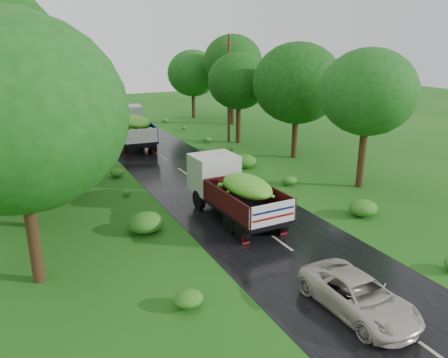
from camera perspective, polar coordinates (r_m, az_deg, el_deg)
ground at (r=16.54m, az=15.50°, el=-13.64°), size 120.00×120.00×0.00m
road at (r=20.02m, az=6.02°, el=-7.21°), size 6.50×80.00×0.02m
road_lines at (r=20.79m, az=4.56°, el=-6.14°), size 0.12×69.60×0.00m
truck_near at (r=21.25m, az=1.08°, el=-1.12°), size 2.51×6.58×2.73m
truck_far at (r=36.69m, az=-11.97°, el=6.87°), size 3.06×7.30×3.00m
car at (r=15.10m, az=17.16°, el=-14.34°), size 2.05×4.31×1.19m
utility_pole at (r=36.98m, az=0.64°, el=11.79°), size 1.54×0.33×8.82m
trees_right at (r=37.41m, az=3.94°, el=13.17°), size 6.73×29.87×7.83m
shrubs at (r=27.40m, az=-3.96°, el=0.61°), size 11.90×44.00×0.70m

